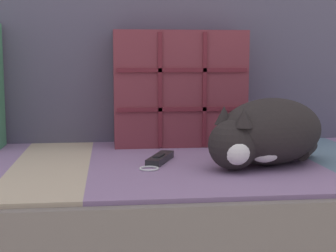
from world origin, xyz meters
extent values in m
cube|color=#6B605B|center=(0.00, 0.11, 0.26)|extent=(1.84, 0.85, 0.21)
cube|color=tan|center=(-0.20, 0.10, 0.37)|extent=(0.20, 0.77, 0.01)
cube|color=gray|center=(0.00, 0.10, 0.37)|extent=(0.20, 0.77, 0.01)
cube|color=gray|center=(0.20, 0.10, 0.37)|extent=(0.20, 0.77, 0.01)
cube|color=gray|center=(0.39, 0.10, 0.37)|extent=(0.20, 0.77, 0.01)
cube|color=#514C60|center=(0.00, 0.48, 0.62)|extent=(1.84, 0.14, 0.48)
cube|color=brown|center=(0.17, 0.34, 0.55)|extent=(0.41, 0.13, 0.35)
cube|color=maroon|center=(0.17, 0.27, 0.49)|extent=(0.39, 0.01, 0.01)
cube|color=maroon|center=(0.11, 0.27, 0.55)|extent=(0.01, 0.01, 0.34)
cube|color=maroon|center=(0.17, 0.27, 0.61)|extent=(0.39, 0.01, 0.01)
cube|color=maroon|center=(0.24, 0.27, 0.55)|extent=(0.01, 0.01, 0.34)
ellipsoid|color=black|center=(0.37, 0.01, 0.46)|extent=(0.37, 0.33, 0.17)
sphere|color=black|center=(0.25, -0.06, 0.44)|extent=(0.12, 0.12, 0.12)
sphere|color=white|center=(0.25, -0.09, 0.43)|extent=(0.07, 0.07, 0.07)
ellipsoid|color=white|center=(0.33, -0.07, 0.44)|extent=(0.09, 0.05, 0.08)
cylinder|color=black|center=(0.48, 0.04, 0.41)|extent=(0.11, 0.14, 0.04)
cone|color=black|center=(0.27, -0.09, 0.51)|extent=(0.05, 0.05, 0.05)
cone|color=black|center=(0.23, -0.03, 0.51)|extent=(0.05, 0.05, 0.05)
cube|color=black|center=(0.09, 0.07, 0.38)|extent=(0.09, 0.15, 0.02)
cube|color=black|center=(0.08, 0.06, 0.39)|extent=(0.04, 0.06, 0.00)
cube|color=black|center=(0.11, 0.14, 0.38)|extent=(0.03, 0.02, 0.02)
torus|color=silver|center=(0.05, -0.02, 0.38)|extent=(0.06, 0.06, 0.01)
camera|label=1|loc=(-0.04, -1.26, 0.65)|focal=55.00mm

